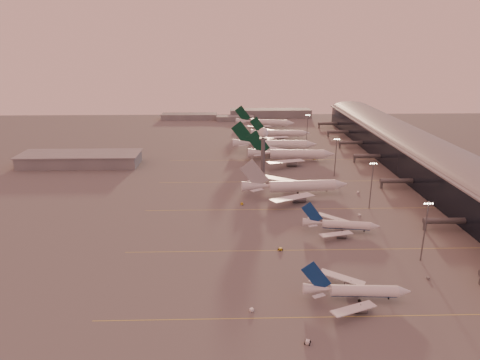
{
  "coord_description": "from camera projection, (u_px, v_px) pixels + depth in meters",
  "views": [
    {
      "loc": [
        -17.31,
        -148.21,
        82.75
      ],
      "look_at": [
        -11.19,
        75.29,
        9.36
      ],
      "focal_mm": 32.0,
      "sensor_mm": 36.0,
      "label": 1
    }
  ],
  "objects": [
    {
      "name": "gsv_tug_hangar",
      "position": [
        314.0,
        159.0,
        311.02
      ],
      "size": [
        4.42,
        3.59,
        1.1
      ],
      "color": "gold",
      "rests_on": "ground"
    },
    {
      "name": "gsv_catering_b",
      "position": [
        358.0,
        189.0,
        241.97
      ],
      "size": [
        5.81,
        3.6,
        4.43
      ],
      "color": "white",
      "rests_on": "ground"
    },
    {
      "name": "gsv_tug_far",
      "position": [
        270.0,
        177.0,
        270.63
      ],
      "size": [
        2.06,
        3.14,
        0.86
      ],
      "color": "white",
      "rests_on": "ground"
    },
    {
      "name": "hangar",
      "position": [
        80.0,
        159.0,
        295.52
      ],
      "size": [
        82.0,
        27.0,
        8.5
      ],
      "color": "slate",
      "rests_on": "ground"
    },
    {
      "name": "greentail_a",
      "position": [
        291.0,
        156.0,
        304.6
      ],
      "size": [
        62.85,
        50.68,
        22.82
      ],
      "color": "white",
      "rests_on": "ground"
    },
    {
      "name": "mast_d",
      "position": [
        307.0,
        128.0,
        353.95
      ],
      "size": [
        3.6,
        0.56,
        25.0
      ],
      "color": "#575A5F",
      "rests_on": "ground"
    },
    {
      "name": "mast_a",
      "position": [
        425.0,
        229.0,
        164.25
      ],
      "size": [
        3.6,
        0.56,
        25.0
      ],
      "color": "#575A5F",
      "rests_on": "ground"
    },
    {
      "name": "gsv_truck_c",
      "position": [
        243.0,
        203.0,
        225.13
      ],
      "size": [
        6.19,
        4.19,
        2.36
      ],
      "color": "gold",
      "rests_on": "ground"
    },
    {
      "name": "greentail_c",
      "position": [
        280.0,
        134.0,
        376.93
      ],
      "size": [
        53.21,
        42.89,
        19.32
      ],
      "color": "white",
      "rests_on": "ground"
    },
    {
      "name": "ground",
      "position": [
        274.0,
        262.0,
        167.03
      ],
      "size": [
        700.0,
        700.0,
        0.0
      ],
      "primitive_type": "plane",
      "color": "#5A5857",
      "rests_on": "ground"
    },
    {
      "name": "gsv_truck_b",
      "position": [
        360.0,
        214.0,
        210.24
      ],
      "size": [
        6.04,
        2.34,
        2.44
      ],
      "color": "white",
      "rests_on": "ground"
    },
    {
      "name": "gsv_tug_near",
      "position": [
        307.0,
        342.0,
        122.1
      ],
      "size": [
        3.43,
        4.35,
        1.09
      ],
      "color": "white",
      "rests_on": "ground"
    },
    {
      "name": "greentail_b",
      "position": [
        275.0,
        146.0,
        331.37
      ],
      "size": [
        66.18,
        53.37,
        24.02
      ],
      "color": "white",
      "rests_on": "ground"
    },
    {
      "name": "taxiway_markings",
      "position": [
        321.0,
        208.0,
        220.99
      ],
      "size": [
        180.0,
        185.25,
        0.02
      ],
      "color": "#E8DA51",
      "rests_on": "ground"
    },
    {
      "name": "terminal",
      "position": [
        426.0,
        160.0,
        271.11
      ],
      "size": [
        57.0,
        362.0,
        23.04
      ],
      "color": "black",
      "rests_on": "ground"
    },
    {
      "name": "gsv_tug_mid",
      "position": [
        280.0,
        249.0,
        176.36
      ],
      "size": [
        3.7,
        4.33,
        1.06
      ],
      "color": "gold",
      "rests_on": "ground"
    },
    {
      "name": "narrowbody_near",
      "position": [
        356.0,
        292.0,
        142.05
      ],
      "size": [
        36.58,
        29.15,
        14.28
      ],
      "color": "white",
      "rests_on": "ground"
    },
    {
      "name": "mast_c",
      "position": [
        336.0,
        155.0,
        268.52
      ],
      "size": [
        3.6,
        0.56,
        25.0
      ],
      "color": "#575A5F",
      "rests_on": "ground"
    },
    {
      "name": "greentail_d",
      "position": [
        265.0,
        124.0,
        422.69
      ],
      "size": [
        58.59,
        46.9,
        21.47
      ],
      "color": "white",
      "rests_on": "ground"
    },
    {
      "name": "radar_tower",
      "position": [
        263.0,
        141.0,
        274.6
      ],
      "size": [
        6.4,
        6.4,
        31.1
      ],
      "color": "#575A5F",
      "rests_on": "ground"
    },
    {
      "name": "widebody_white",
      "position": [
        295.0,
        188.0,
        239.03
      ],
      "size": [
        61.01,
        48.74,
        21.45
      ],
      "color": "white",
      "rests_on": "ground"
    },
    {
      "name": "distant_horizon",
      "position": [
        246.0,
        115.0,
        474.69
      ],
      "size": [
        165.0,
        37.5,
        9.0
      ],
      "color": "slate",
      "rests_on": "ground"
    },
    {
      "name": "gsv_catering_a",
      "position": [
        429.0,
        275.0,
        154.61
      ],
      "size": [
        4.6,
        2.45,
        3.64
      ],
      "color": "slate",
      "rests_on": "ground"
    },
    {
      "name": "mast_b",
      "position": [
        372.0,
        183.0,
        216.41
      ],
      "size": [
        3.6,
        0.56,
        25.0
      ],
      "color": "#575A5F",
      "rests_on": "ground"
    },
    {
      "name": "gsv_truck_a",
      "position": [
        253.0,
        308.0,
        136.63
      ],
      "size": [
        6.02,
        4.32,
        2.3
      ],
      "color": "white",
      "rests_on": "ground"
    },
    {
      "name": "narrowbody_mid",
      "position": [
        341.0,
        226.0,
        193.08
      ],
      "size": [
        35.1,
        27.82,
        13.77
      ],
      "color": "white",
      "rests_on": "ground"
    }
  ]
}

